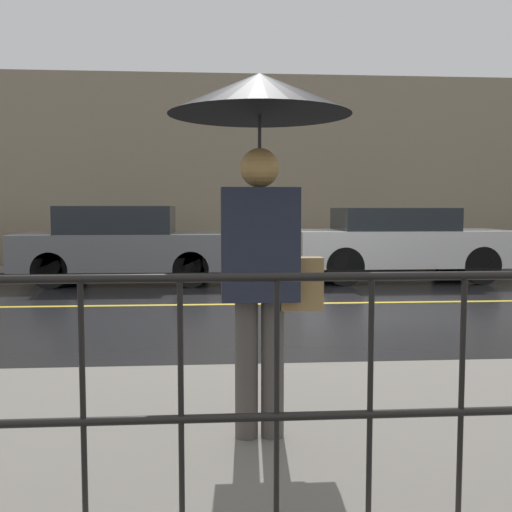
{
  "coord_description": "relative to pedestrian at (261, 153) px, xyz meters",
  "views": [
    {
      "loc": [
        -1.81,
        -8.76,
        1.42
      ],
      "look_at": [
        -1.29,
        -1.85,
        0.86
      ],
      "focal_mm": 42.0,
      "sensor_mm": 36.0,
      "label": 1
    }
  ],
  "objects": [
    {
      "name": "car_grey",
      "position": [
        -1.92,
        8.17,
        -0.98
      ],
      "size": [
        3.99,
        1.77,
        1.46
      ],
      "color": "slate",
      "rests_on": "ground_plane"
    },
    {
      "name": "ground_plane",
      "position": [
        1.53,
        5.4,
        -1.72
      ],
      "size": [
        80.0,
        80.0,
        0.0
      ],
      "primitive_type": "plane",
      "color": "black"
    },
    {
      "name": "building_storefront",
      "position": [
        1.53,
        10.96,
        0.55
      ],
      "size": [
        28.0,
        0.3,
        4.55
      ],
      "color": "gray",
      "rests_on": "ground_plane"
    },
    {
      "name": "sidewalk_near",
      "position": [
        1.53,
        0.19,
        -1.67
      ],
      "size": [
        28.0,
        2.86,
        0.1
      ],
      "color": "slate",
      "rests_on": "ground_plane"
    },
    {
      "name": "car_white",
      "position": [
        3.42,
        8.17,
        -0.97
      ],
      "size": [
        4.18,
        1.74,
        1.43
      ],
      "color": "silver",
      "rests_on": "ground_plane"
    },
    {
      "name": "pedestrian",
      "position": [
        0.0,
        0.0,
        0.0
      ],
      "size": [
        1.02,
        1.02,
        2.06
      ],
      "color": "#4C4742",
      "rests_on": "sidewalk_near"
    },
    {
      "name": "sidewalk_far",
      "position": [
        1.53,
        10.0,
        -1.67
      ],
      "size": [
        28.0,
        1.62,
        0.1
      ],
      "color": "slate",
      "rests_on": "ground_plane"
    },
    {
      "name": "lane_marking",
      "position": [
        1.53,
        5.4,
        -1.72
      ],
      "size": [
        25.2,
        0.12,
        0.01
      ],
      "color": "gold",
      "rests_on": "ground_plane"
    }
  ]
}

